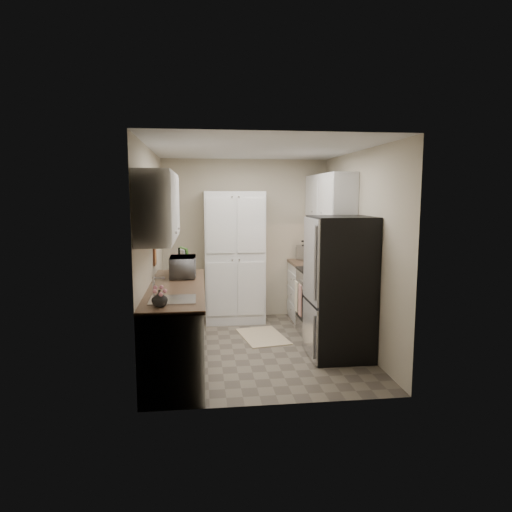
{
  "coord_description": "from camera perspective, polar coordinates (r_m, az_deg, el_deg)",
  "views": [
    {
      "loc": [
        -0.71,
        -5.59,
        1.95
      ],
      "look_at": [
        -0.01,
        0.15,
        1.17
      ],
      "focal_mm": 32.0,
      "sensor_mm": 36.0,
      "label": 1
    }
  ],
  "objects": [
    {
      "name": "cutting_board",
      "position": [
        6.16,
        -8.82,
        -0.47
      ],
      "size": [
        0.12,
        0.26,
        0.33
      ],
      "primitive_type": "cube",
      "rotation": [
        0.0,
        0.0,
        0.37
      ],
      "color": "#417E2B",
      "rests_on": "countertop_left"
    },
    {
      "name": "ground",
      "position": [
        5.96,
        0.25,
        -11.42
      ],
      "size": [
        3.2,
        3.2,
        0.0
      ],
      "primitive_type": "plane",
      "color": "#665B4C",
      "rests_on": "ground"
    },
    {
      "name": "wine_bottle",
      "position": [
        6.06,
        -9.57,
        -0.73
      ],
      "size": [
        0.08,
        0.08,
        0.31
      ],
      "primitive_type": "cylinder",
      "color": "black",
      "rests_on": "countertop_left"
    },
    {
      "name": "base_cabinet_right",
      "position": [
        7.15,
        6.96,
        -4.57
      ],
      "size": [
        0.6,
        0.8,
        0.88
      ],
      "primitive_type": "cube",
      "color": "silver",
      "rests_on": "ground"
    },
    {
      "name": "countertop_right",
      "position": [
        7.07,
        7.02,
        -0.93
      ],
      "size": [
        0.63,
        0.83,
        0.04
      ],
      "primitive_type": "cube",
      "color": "brown",
      "rests_on": "base_cabinet_right"
    },
    {
      "name": "pantry_cabinet",
      "position": [
        6.99,
        -2.73,
        -0.15
      ],
      "size": [
        0.9,
        0.55,
        2.0
      ],
      "primitive_type": "cube",
      "color": "silver",
      "rests_on": "ground"
    },
    {
      "name": "base_cabinet_left",
      "position": [
        5.38,
        -9.79,
        -8.74
      ],
      "size": [
        0.6,
        2.3,
        0.88
      ],
      "primitive_type": "cube",
      "color": "silver",
      "rests_on": "ground"
    },
    {
      "name": "refrigerator",
      "position": [
        5.55,
        10.5,
        -3.9
      ],
      "size": [
        0.7,
        0.72,
        1.7
      ],
      "primitive_type": "cube",
      "color": "#B7B7BC",
      "rests_on": "ground"
    },
    {
      "name": "electric_range",
      "position": [
        6.38,
        8.56,
        -5.74
      ],
      "size": [
        0.71,
        0.78,
        1.13
      ],
      "color": "#B7B7BC",
      "rests_on": "ground"
    },
    {
      "name": "toaster_oven",
      "position": [
        7.18,
        7.01,
        0.33
      ],
      "size": [
        0.45,
        0.5,
        0.24
      ],
      "primitive_type": "cube",
      "rotation": [
        0.0,
        0.0,
        0.35
      ],
      "color": "#A5A5AA",
      "rests_on": "countertop_right"
    },
    {
      "name": "kitchen_mat",
      "position": [
        6.4,
        0.84,
        -10.01
      ],
      "size": [
        0.69,
        0.96,
        0.01
      ],
      "primitive_type": "cube",
      "rotation": [
        0.0,
        0.0,
        0.18
      ],
      "color": "beige",
      "rests_on": "ground"
    },
    {
      "name": "room_shell",
      "position": [
        5.63,
        0.09,
        4.37
      ],
      "size": [
        2.64,
        3.24,
        2.52
      ],
      "color": "#B8AB95",
      "rests_on": "ground"
    },
    {
      "name": "microwave",
      "position": [
        5.8,
        -9.11,
        -1.36
      ],
      "size": [
        0.32,
        0.47,
        0.26
      ],
      "primitive_type": "imported",
      "rotation": [
        0.0,
        0.0,
        1.57
      ],
      "color": "silver",
      "rests_on": "countertop_left"
    },
    {
      "name": "fruit_basket",
      "position": [
        7.13,
        6.85,
        1.75
      ],
      "size": [
        0.31,
        0.31,
        0.12
      ],
      "primitive_type": null,
      "rotation": [
        0.0,
        0.0,
        -0.06
      ],
      "color": "#D9440A",
      "rests_on": "toaster_oven"
    },
    {
      "name": "countertop_left",
      "position": [
        5.27,
        -9.91,
        -3.93
      ],
      "size": [
        0.63,
        2.33,
        0.04
      ],
      "primitive_type": "cube",
      "color": "brown",
      "rests_on": "base_cabinet_left"
    },
    {
      "name": "flower_vase",
      "position": [
        4.34,
        -11.95,
        -5.19
      ],
      "size": [
        0.18,
        0.18,
        0.16
      ],
      "primitive_type": "imported",
      "rotation": [
        0.0,
        0.0,
        0.22
      ],
      "color": "silver",
      "rests_on": "countertop_left"
    }
  ]
}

